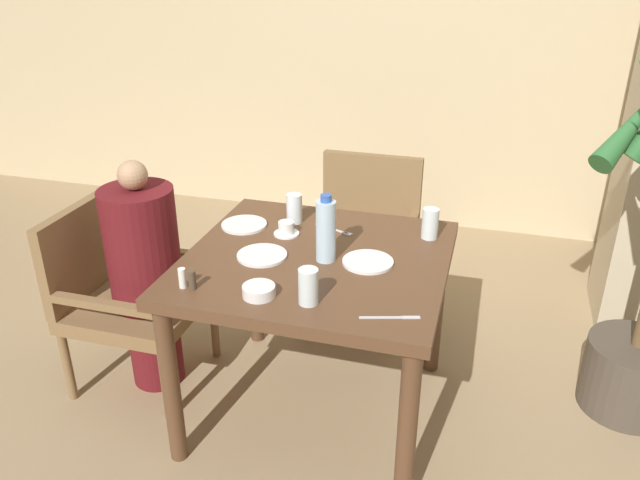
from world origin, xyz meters
The scene contains 19 objects.
ground_plane centered at (0.00, 0.00, 0.00)m, with size 16.00×16.00×0.00m, color #9E8460.
wall_back centered at (0.00, 2.25, 1.40)m, with size 8.00×0.06×2.80m.
dining_table centered at (0.00, 0.00, 0.66)m, with size 1.04×1.00×0.77m.
chair_left_side centered at (-0.94, 0.00, 0.47)m, with size 0.56×0.56×0.86m.
diner_in_left_chair centered at (-0.80, 0.00, 0.56)m, with size 0.32×0.32×1.10m.
chair_far_side centered at (0.00, 0.92, 0.47)m, with size 0.56×0.56×0.86m.
plate_main_left centered at (-0.39, 0.20, 0.78)m, with size 0.20×0.20×0.01m.
plate_main_right centered at (-0.21, -0.06, 0.78)m, with size 0.20×0.20×0.01m.
plate_dessert_center centered at (0.21, 0.00, 0.78)m, with size 0.20×0.20×0.01m.
teacup_with_saucer centered at (-0.18, 0.16, 0.80)m, with size 0.11×0.11×0.06m.
bowl_small centered at (-0.11, -0.35, 0.79)m, with size 0.12×0.12×0.04m.
water_bottle centered at (0.04, -0.02, 0.90)m, with size 0.08×0.08×0.28m.
glass_tall_near centered at (0.41, 0.30, 0.84)m, with size 0.07×0.07×0.13m.
glass_tall_mid centered at (0.07, -0.35, 0.84)m, with size 0.07×0.07×0.13m.
glass_tall_far centered at (-0.19, 0.30, 0.84)m, with size 0.07×0.07×0.13m.
salt_shaker centered at (-0.40, -0.37, 0.81)m, with size 0.03×0.03×0.08m.
pepper_shaker centered at (-0.36, -0.37, 0.81)m, with size 0.03×0.03×0.07m.
fork_beside_plate centered at (0.02, 0.26, 0.77)m, with size 0.19×0.09×0.00m.
knife_beside_plate centered at (0.38, -0.37, 0.77)m, with size 0.20×0.07×0.00m.
Camera 1 is at (0.63, -2.14, 1.91)m, focal length 35.00 mm.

